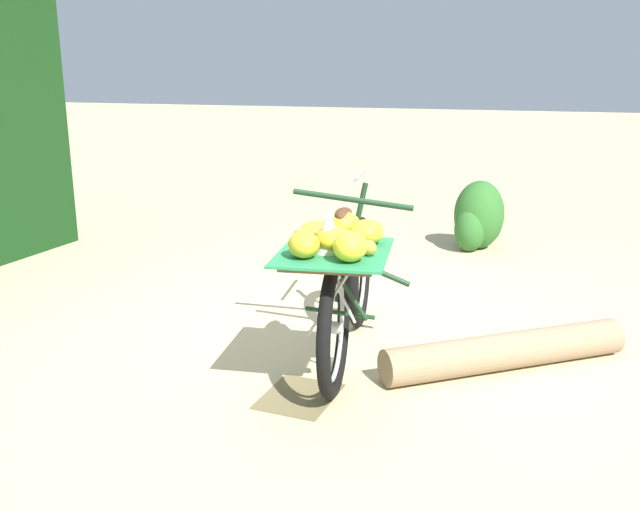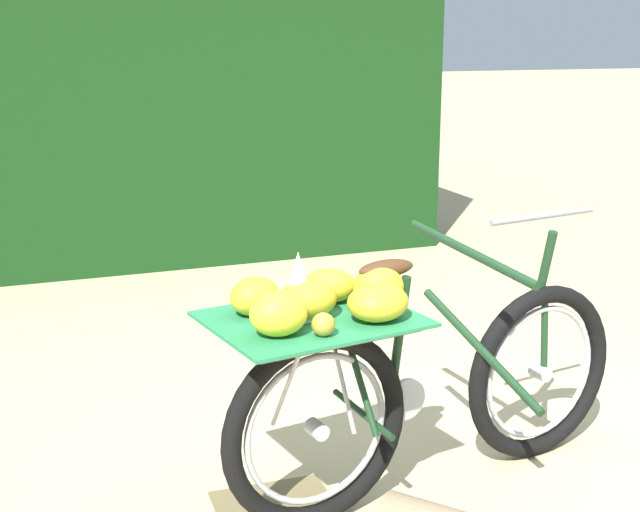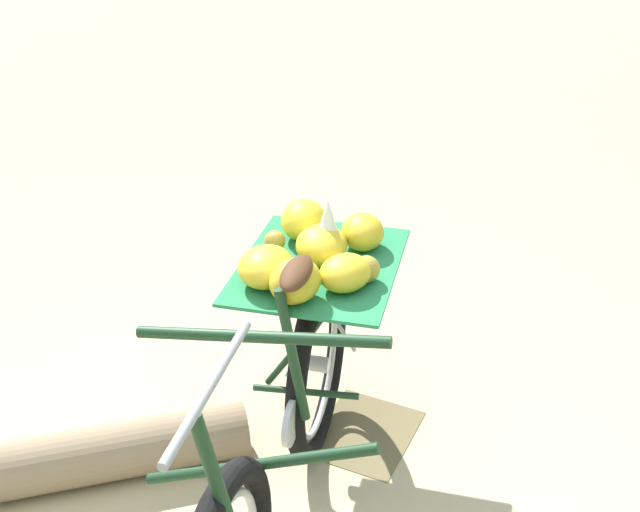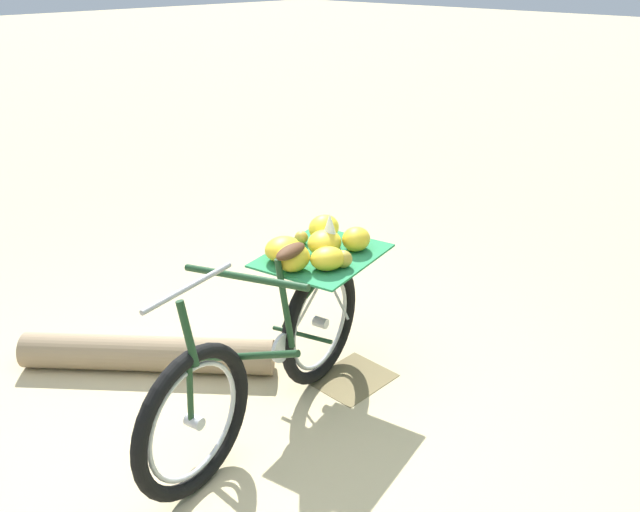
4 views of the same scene
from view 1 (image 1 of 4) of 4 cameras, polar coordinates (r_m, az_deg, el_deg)
The scene contains 5 objects.
ground_plane at distance 4.39m, azimuth 1.51°, elevation -6.83°, with size 60.00×60.00×0.00m, color #C6B284.
bicycle at distance 3.82m, azimuth 2.12°, elevation -1.92°, with size 1.80×0.83×1.03m.
fallen_log at distance 4.05m, azimuth 15.30°, elevation -7.69°, with size 0.21×0.21×1.50m, color #937A5B.
shrub_cluster at distance 6.74m, azimuth 13.18°, elevation 3.08°, with size 0.69×0.47×0.66m.
leaf_litter_patch at distance 3.63m, azimuth -1.77°, elevation -11.66°, with size 0.44×0.36×0.01m, color olive.
Camera 1 is at (3.82, 1.43, 1.63)m, focal length 38.19 mm.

